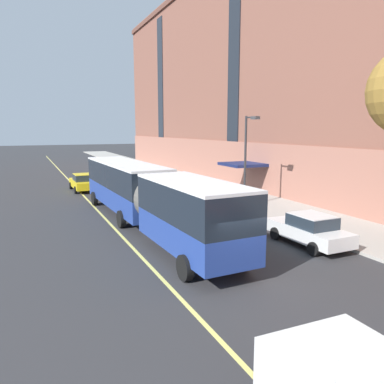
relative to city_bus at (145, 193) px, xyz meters
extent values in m
plane|color=#303033|center=(0.83, -8.87, -2.02)|extent=(260.00, 260.00, 0.00)
cube|color=#ADA89E|center=(10.01, -5.87, -1.94)|extent=(5.26, 160.00, 0.15)
cube|color=navy|center=(11.04, 7.23, 0.58)|extent=(3.20, 3.40, 0.24)
cube|color=#1E232B|center=(12.59, 11.76, 10.40)|extent=(0.10, 2.00, 17.16)
cube|color=#1E232B|center=(12.59, 32.38, 10.40)|extent=(0.10, 2.00, 17.16)
cube|color=navy|center=(-0.14, 3.88, -0.79)|extent=(2.92, 11.10, 1.22)
cube|color=black|center=(-0.14, 3.88, 0.57)|extent=(2.94, 11.10, 1.49)
cube|color=white|center=(-0.14, 3.88, 1.38)|extent=(2.95, 11.10, 0.12)
cube|color=#19232D|center=(-0.35, 9.42, 0.42)|extent=(2.32, 0.17, 1.12)
cube|color=orange|center=(-0.35, 9.43, 1.14)|extent=(1.76, 0.13, 0.28)
cube|color=black|center=(-0.35, 9.44, -1.30)|extent=(2.47, 0.21, 0.24)
cube|color=white|center=(-1.23, 9.40, -1.05)|extent=(0.28, 0.07, 0.18)
cube|color=white|center=(0.53, 9.47, -1.05)|extent=(0.28, 0.07, 0.18)
cylinder|color=#595651|center=(0.08, -2.12, -0.04)|extent=(2.43, 1.09, 2.39)
cube|color=navy|center=(0.22, -6.05, -0.79)|extent=(2.77, 6.95, 1.22)
cube|color=black|center=(0.22, -6.05, 0.57)|extent=(2.78, 6.95, 1.49)
cube|color=white|center=(0.22, -6.05, 1.38)|extent=(2.79, 6.95, 0.12)
cylinder|color=black|center=(-1.54, 7.69, -1.52)|extent=(0.34, 1.01, 1.00)
cylinder|color=black|center=(0.97, 7.78, -1.52)|extent=(0.34, 1.01, 1.00)
cylinder|color=black|center=(-1.28, 0.53, -1.52)|extent=(0.34, 1.01, 1.00)
cylinder|color=black|center=(1.24, 0.62, -1.52)|extent=(0.34, 1.01, 1.00)
cylinder|color=black|center=(-0.96, -7.98, -1.52)|extent=(0.34, 1.01, 1.00)
cylinder|color=black|center=(1.55, -7.89, -1.52)|extent=(0.34, 1.01, 1.00)
cube|color=silver|center=(6.25, -6.43, -1.38)|extent=(1.84, 4.48, 0.64)
cube|color=#232D38|center=(6.25, -6.65, -0.78)|extent=(1.61, 2.02, 0.56)
cube|color=silver|center=(6.25, -6.65, -0.48)|extent=(1.58, 1.93, 0.04)
cylinder|color=black|center=(5.35, -5.05, -1.70)|extent=(0.22, 0.64, 0.64)
cylinder|color=black|center=(7.13, -5.04, -1.70)|extent=(0.22, 0.64, 0.64)
cylinder|color=black|center=(5.36, -7.82, -1.70)|extent=(0.22, 0.64, 0.64)
cylinder|color=black|center=(7.15, -7.81, -1.70)|extent=(0.22, 0.64, 0.64)
cube|color=navy|center=(6.18, 22.68, -1.38)|extent=(1.90, 4.50, 0.64)
cube|color=#232D38|center=(6.18, 22.45, -0.78)|extent=(1.65, 2.04, 0.56)
cube|color=navy|center=(6.18, 22.45, -0.48)|extent=(1.61, 1.95, 0.04)
cylinder|color=black|center=(5.29, 24.08, -1.70)|extent=(0.23, 0.64, 0.64)
cylinder|color=black|center=(7.10, 24.06, -1.70)|extent=(0.23, 0.64, 0.64)
cylinder|color=black|center=(5.26, 21.30, -1.70)|extent=(0.23, 0.64, 0.64)
cylinder|color=black|center=(7.07, 21.28, -1.70)|extent=(0.23, 0.64, 0.64)
cube|color=#23603D|center=(6.13, 15.65, -1.38)|extent=(1.82, 4.79, 0.64)
cube|color=#232D38|center=(6.12, 15.42, -0.78)|extent=(1.56, 2.17, 0.56)
cube|color=#23603D|center=(6.12, 15.42, -0.48)|extent=(1.52, 2.07, 0.04)
cylinder|color=black|center=(5.31, 17.14, -1.70)|extent=(0.23, 0.64, 0.64)
cylinder|color=black|center=(7.00, 17.11, -1.70)|extent=(0.23, 0.64, 0.64)
cylinder|color=black|center=(5.25, 14.19, -1.70)|extent=(0.23, 0.64, 0.64)
cylinder|color=black|center=(6.95, 14.16, -1.70)|extent=(0.23, 0.64, 0.64)
cube|color=black|center=(6.24, 9.20, -1.38)|extent=(1.91, 4.77, 0.64)
cube|color=#232D38|center=(6.24, 8.96, -0.78)|extent=(1.64, 2.16, 0.56)
cube|color=black|center=(6.24, 8.96, -0.48)|extent=(1.60, 2.06, 0.04)
cylinder|color=black|center=(5.37, 10.68, -1.70)|extent=(0.23, 0.64, 0.64)
cylinder|color=black|center=(7.16, 10.65, -1.70)|extent=(0.23, 0.64, 0.64)
cylinder|color=black|center=(5.32, 7.74, -1.70)|extent=(0.23, 0.64, 0.64)
cylinder|color=black|center=(7.11, 7.71, -1.70)|extent=(0.23, 0.64, 0.64)
cube|color=#1E2833|center=(-1.70, -15.17, -0.52)|extent=(1.87, 0.11, 0.80)
cube|color=yellow|center=(-1.31, 14.94, -1.38)|extent=(1.93, 4.67, 0.64)
cube|color=#232D38|center=(-1.31, 14.71, -0.78)|extent=(1.64, 2.13, 0.56)
cube|color=yellow|center=(-1.31, 14.71, -0.48)|extent=(1.60, 2.03, 0.04)
cylinder|color=black|center=(-2.24, 16.35, -1.70)|extent=(0.24, 0.65, 0.64)
cylinder|color=black|center=(-0.47, 16.40, -1.70)|extent=(0.24, 0.65, 0.64)
cylinder|color=black|center=(-2.15, 13.49, -1.70)|extent=(0.24, 0.65, 0.64)
cylinder|color=black|center=(-0.39, 13.54, -1.70)|extent=(0.24, 0.65, 0.64)
cylinder|color=#2D2D30|center=(7.98, 2.12, 1.30)|extent=(0.16, 0.16, 6.33)
cylinder|color=#2D2D30|center=(7.98, 1.57, 4.36)|extent=(0.10, 1.10, 0.10)
cube|color=#3D3D3F|center=(7.98, 1.02, 4.31)|extent=(0.36, 0.60, 0.20)
cylinder|color=red|center=(7.88, 14.45, -1.59)|extent=(0.24, 0.24, 0.55)
sphere|color=silver|center=(7.88, 14.45, -1.25)|extent=(0.20, 0.20, 0.20)
cylinder|color=silver|center=(7.72, 14.45, -1.54)|extent=(0.10, 0.09, 0.09)
cylinder|color=silver|center=(8.04, 14.45, -1.54)|extent=(0.10, 0.09, 0.09)
cube|color=#E0D66B|center=(-1.70, -5.87, -2.01)|extent=(0.16, 140.00, 0.01)
camera|label=1|loc=(-6.19, -20.16, 3.58)|focal=35.00mm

